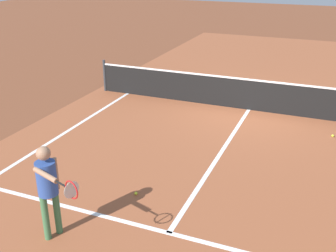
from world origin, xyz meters
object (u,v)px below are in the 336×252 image
(tennis_ball_mid_court, at_px, (136,193))
(player_near, at_px, (48,183))
(tennis_ball_near_net, at_px, (333,136))
(net, at_px, (250,94))

(tennis_ball_mid_court, bearing_deg, player_near, -112.57)
(tennis_ball_near_net, distance_m, tennis_ball_mid_court, 5.58)
(player_near, distance_m, tennis_ball_mid_court, 2.03)
(tennis_ball_near_net, relative_size, tennis_ball_mid_court, 1.00)
(tennis_ball_mid_court, bearing_deg, net, 79.39)
(net, distance_m, tennis_ball_near_net, 2.72)
(net, relative_size, tennis_ball_mid_court, 152.04)
(player_near, relative_size, tennis_ball_mid_court, 24.76)
(tennis_ball_near_net, bearing_deg, player_near, -124.45)
(tennis_ball_near_net, bearing_deg, net, 154.18)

